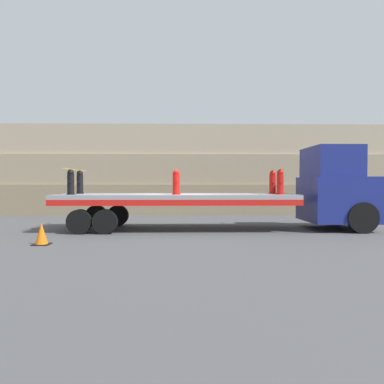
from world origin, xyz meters
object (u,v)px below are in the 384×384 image
(fire_hydrant_black_near_0, at_px, (71,182))
(fire_hydrant_black_far_0, at_px, (80,182))
(truck_cab, at_px, (337,189))
(fire_hydrant_red_far_2, at_px, (272,182))
(fire_hydrant_red_near_1, at_px, (176,182))
(fire_hydrant_red_near_2, at_px, (280,182))
(traffic_cone, at_px, (42,234))
(fire_hydrant_red_far_1, at_px, (177,182))
(flatbed_trailer, at_px, (162,201))

(fire_hydrant_black_near_0, relative_size, fire_hydrant_black_far_0, 1.00)
(truck_cab, height_order, fire_hydrant_red_far_2, truck_cab)
(fire_hydrant_red_near_1, distance_m, fire_hydrant_red_near_2, 3.65)
(fire_hydrant_red_near_2, distance_m, traffic_cone, 7.89)
(fire_hydrant_red_far_1, distance_m, fire_hydrant_red_near_2, 3.82)
(fire_hydrant_black_far_0, relative_size, fire_hydrant_red_far_2, 1.00)
(fire_hydrant_red_far_1, relative_size, fire_hydrant_red_far_2, 1.00)
(truck_cab, xyz_separation_m, traffic_cone, (-9.52, -3.33, -1.17))
(truck_cab, xyz_separation_m, fire_hydrant_red_far_2, (-2.26, 0.57, 0.25))
(flatbed_trailer, xyz_separation_m, traffic_cone, (-3.10, -3.33, -0.76))
(flatbed_trailer, xyz_separation_m, fire_hydrant_red_far_2, (4.15, 0.57, 0.66))
(fire_hydrant_red_near_1, bearing_deg, traffic_cone, -142.64)
(fire_hydrant_red_far_1, bearing_deg, truck_cab, -5.48)
(fire_hydrant_black_near_0, height_order, fire_hydrant_red_near_2, same)
(fire_hydrant_red_far_1, height_order, fire_hydrant_red_near_2, same)
(truck_cab, relative_size, flatbed_trailer, 0.35)
(flatbed_trailer, height_order, fire_hydrant_red_far_1, fire_hydrant_red_far_1)
(fire_hydrant_black_near_0, relative_size, fire_hydrant_red_near_2, 1.00)
(fire_hydrant_black_far_0, height_order, fire_hydrant_red_near_2, same)
(truck_cab, height_order, fire_hydrant_black_far_0, truck_cab)
(fire_hydrant_black_far_0, bearing_deg, flatbed_trailer, -10.25)
(fire_hydrant_red_near_2, bearing_deg, fire_hydrant_red_near_1, 180.00)
(traffic_cone, bearing_deg, fire_hydrant_red_far_2, 28.21)
(fire_hydrant_black_far_0, distance_m, fire_hydrant_red_far_2, 7.29)
(flatbed_trailer, height_order, traffic_cone, flatbed_trailer)
(truck_cab, bearing_deg, fire_hydrant_black_near_0, -176.60)
(fire_hydrant_red_far_2, bearing_deg, flatbed_trailer, -172.23)
(fire_hydrant_red_near_1, bearing_deg, fire_hydrant_red_far_2, 17.28)
(truck_cab, height_order, traffic_cone, truck_cab)
(fire_hydrant_black_far_0, height_order, fire_hydrant_red_far_2, same)
(flatbed_trailer, distance_m, fire_hydrant_red_far_1, 1.01)
(flatbed_trailer, xyz_separation_m, fire_hydrant_black_far_0, (-3.14, 0.57, 0.66))
(fire_hydrant_red_near_2, bearing_deg, traffic_cone, -159.19)
(fire_hydrant_black_near_0, bearing_deg, fire_hydrant_red_far_1, 17.28)
(truck_cab, relative_size, fire_hydrant_red_near_2, 3.42)
(truck_cab, bearing_deg, fire_hydrant_red_near_2, -165.94)
(fire_hydrant_red_far_1, bearing_deg, fire_hydrant_black_near_0, -162.72)
(truck_cab, height_order, fire_hydrant_black_near_0, truck_cab)
(truck_cab, relative_size, fire_hydrant_black_near_0, 3.42)
(fire_hydrant_black_far_0, bearing_deg, traffic_cone, -89.53)
(fire_hydrant_black_near_0, relative_size, fire_hydrant_red_far_2, 1.00)
(fire_hydrant_black_far_0, bearing_deg, fire_hydrant_red_near_2, -8.84)
(fire_hydrant_black_near_0, distance_m, fire_hydrant_red_far_2, 7.38)
(truck_cab, xyz_separation_m, fire_hydrant_red_far_1, (-5.91, 0.57, 0.25))
(fire_hydrant_black_far_0, relative_size, traffic_cone, 1.47)
(flatbed_trailer, relative_size, traffic_cone, 14.22)
(fire_hydrant_black_far_0, distance_m, fire_hydrant_red_near_2, 7.38)
(fire_hydrant_red_far_2, bearing_deg, fire_hydrant_black_near_0, -171.16)
(traffic_cone, bearing_deg, truck_cab, 19.25)
(fire_hydrant_red_far_2, bearing_deg, fire_hydrant_black_far_0, 180.00)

